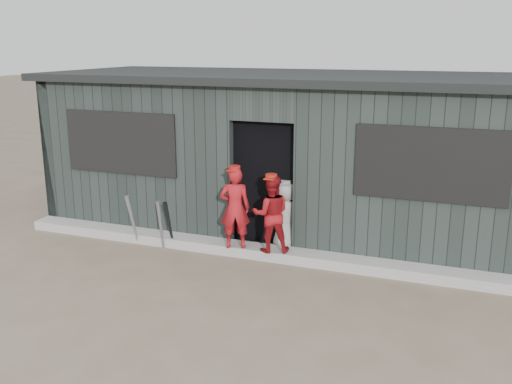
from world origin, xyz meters
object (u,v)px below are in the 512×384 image
at_px(bat_right, 169,225).
at_px(player_grey_back, 286,217).
at_px(bat_left, 133,220).
at_px(player_red_left, 235,208).
at_px(bat_mid, 161,225).
at_px(player_red_right, 271,214).
at_px(dugout, 291,152).

relative_size(bat_right, player_grey_back, 0.73).
xyz_separation_m(bat_left, bat_right, (0.62, 0.06, -0.02)).
distance_m(bat_right, player_red_left, 1.14).
bearing_deg(bat_mid, player_red_right, 4.84).
bearing_deg(bat_mid, player_red_left, 5.19).
height_order(bat_left, bat_mid, bat_left).
bearing_deg(bat_left, player_grey_back, 14.38).
bearing_deg(player_red_right, player_red_left, -18.60).
bearing_deg(bat_right, player_grey_back, 17.55).
distance_m(bat_left, bat_right, 0.62).
bearing_deg(bat_right, bat_mid, -153.19).
bearing_deg(player_red_left, player_grey_back, -161.65).
xyz_separation_m(bat_mid, player_red_right, (1.74, 0.15, 0.32)).
relative_size(player_red_left, player_red_right, 1.08).
distance_m(bat_left, dugout, 2.90).
relative_size(bat_right, player_red_left, 0.66).
bearing_deg(bat_left, bat_mid, -0.31).
relative_size(bat_left, bat_right, 1.05).
xyz_separation_m(bat_left, bat_mid, (0.50, -0.00, -0.02)).
height_order(player_red_left, player_red_right, player_red_left).
bearing_deg(bat_left, player_red_right, 3.69).
bearing_deg(dugout, bat_right, -126.10).
bearing_deg(bat_right, player_red_right, 3.11).
relative_size(bat_mid, player_grey_back, 0.71).
height_order(bat_right, player_grey_back, player_grey_back).
xyz_separation_m(bat_left, player_grey_back, (2.33, 0.60, 0.13)).
xyz_separation_m(player_red_left, dugout, (0.29, 1.82, 0.53)).
height_order(bat_left, bat_right, bat_left).
distance_m(bat_right, dugout, 2.48).
relative_size(player_grey_back, dugout, 0.13).
xyz_separation_m(bat_mid, player_grey_back, (1.83, 0.60, 0.16)).
xyz_separation_m(bat_right, player_red_left, (1.08, 0.05, 0.37)).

